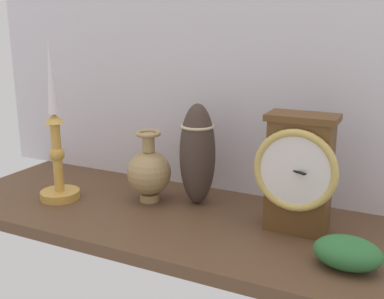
{
  "coord_description": "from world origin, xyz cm",
  "views": [
    {
      "loc": [
        41.78,
        -76.89,
        37.14
      ],
      "look_at": [
        3.93,
        0.0,
        14.0
      ],
      "focal_mm": 43.37,
      "sensor_mm": 36.0,
      "label": 1
    }
  ],
  "objects_px": {
    "candlestick_tall_left": "(57,149)",
    "mantel_clock": "(299,172)",
    "brass_vase_bulbous": "(149,171)",
    "tall_ceramic_vase": "(197,154)"
  },
  "relations": [
    {
      "from": "candlestick_tall_left",
      "to": "mantel_clock",
      "type": "bearing_deg",
      "value": 7.45
    },
    {
      "from": "brass_vase_bulbous",
      "to": "tall_ceramic_vase",
      "type": "bearing_deg",
      "value": 18.5
    },
    {
      "from": "mantel_clock",
      "to": "tall_ceramic_vase",
      "type": "relative_size",
      "value": 1.01
    },
    {
      "from": "candlestick_tall_left",
      "to": "brass_vase_bulbous",
      "type": "distance_m",
      "value": 0.2
    },
    {
      "from": "mantel_clock",
      "to": "tall_ceramic_vase",
      "type": "bearing_deg",
      "value": 168.86
    },
    {
      "from": "mantel_clock",
      "to": "candlestick_tall_left",
      "type": "height_order",
      "value": "candlestick_tall_left"
    },
    {
      "from": "brass_vase_bulbous",
      "to": "tall_ceramic_vase",
      "type": "distance_m",
      "value": 0.11
    },
    {
      "from": "brass_vase_bulbous",
      "to": "mantel_clock",
      "type": "bearing_deg",
      "value": -1.92
    },
    {
      "from": "mantel_clock",
      "to": "brass_vase_bulbous",
      "type": "height_order",
      "value": "mantel_clock"
    },
    {
      "from": "mantel_clock",
      "to": "tall_ceramic_vase",
      "type": "xyz_separation_m",
      "value": [
        -0.22,
        0.04,
        -0.0
      ]
    }
  ]
}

